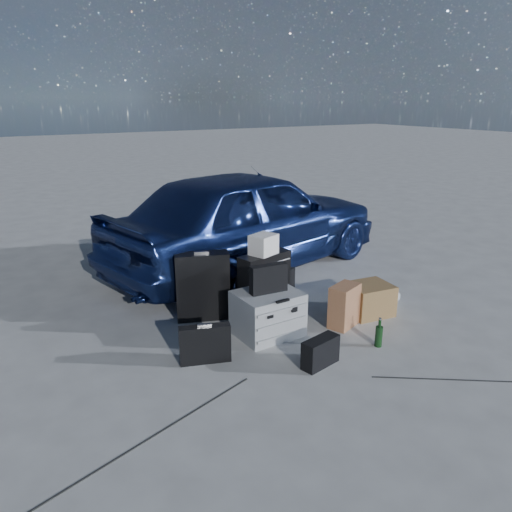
{
  "coord_description": "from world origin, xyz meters",
  "views": [
    {
      "loc": [
        -2.47,
        -3.36,
        2.22
      ],
      "look_at": [
        0.08,
        0.85,
        0.65
      ],
      "focal_mm": 35.0,
      "sensor_mm": 36.0,
      "label": 1
    }
  ],
  "objects": [
    {
      "name": "ground",
      "position": [
        0.0,
        0.0,
        0.0
      ],
      "size": [
        60.0,
        60.0,
        0.0
      ],
      "primitive_type": "plane",
      "color": "#B6B6B1",
      "rests_on": "ground"
    },
    {
      "name": "car",
      "position": [
        0.79,
        2.21,
        0.68
      ],
      "size": [
        4.28,
        2.47,
        1.37
      ],
      "primitive_type": "imported",
      "rotation": [
        0.0,
        0.0,
        1.8
      ],
      "color": "navy",
      "rests_on": "ground"
    },
    {
      "name": "pelican_case",
      "position": [
        -0.07,
        0.38,
        0.22
      ],
      "size": [
        0.61,
        0.5,
        0.44
      ],
      "primitive_type": "cube",
      "rotation": [
        0.0,
        0.0,
        0.02
      ],
      "color": "#A0A3A6",
      "rests_on": "ground"
    },
    {
      "name": "laptop_bag",
      "position": [
        -0.06,
        0.39,
        0.57
      ],
      "size": [
        0.38,
        0.12,
        0.28
      ],
      "primitive_type": "cube",
      "rotation": [
        0.0,
        0.0,
        -0.08
      ],
      "color": "black",
      "rests_on": "pelican_case"
    },
    {
      "name": "briefcase",
      "position": [
        -0.83,
        0.2,
        0.17
      ],
      "size": [
        0.45,
        0.23,
        0.35
      ],
      "primitive_type": "cube",
      "rotation": [
        0.0,
        0.0,
        -0.32
      ],
      "color": "black",
      "rests_on": "ground"
    },
    {
      "name": "suitcase_left",
      "position": [
        -0.45,
        1.05,
        0.36
      ],
      "size": [
        0.58,
        0.38,
        0.71
      ],
      "primitive_type": "cube",
      "rotation": [
        0.0,
        0.0,
        -0.35
      ],
      "color": "black",
      "rests_on": "ground"
    },
    {
      "name": "suitcase_right",
      "position": [
        0.14,
        0.77,
        0.34
      ],
      "size": [
        0.6,
        0.32,
        0.69
      ],
      "primitive_type": "cube",
      "rotation": [
        0.0,
        0.0,
        0.2
      ],
      "color": "black",
      "rests_on": "ground"
    },
    {
      "name": "white_carton",
      "position": [
        0.12,
        0.77,
        0.79
      ],
      "size": [
        0.31,
        0.28,
        0.21
      ],
      "primitive_type": "cube",
      "rotation": [
        0.0,
        0.0,
        0.35
      ],
      "color": "white",
      "rests_on": "suitcase_right"
    },
    {
      "name": "duffel_bag",
      "position": [
        0.38,
        1.13,
        0.17
      ],
      "size": [
        0.72,
        0.44,
        0.34
      ],
      "primitive_type": "cube",
      "rotation": [
        0.0,
        0.0,
        0.23
      ],
      "color": "black",
      "rests_on": "ground"
    },
    {
      "name": "flat_box_white",
      "position": [
        0.38,
        1.14,
        0.37
      ],
      "size": [
        0.46,
        0.38,
        0.07
      ],
      "primitive_type": "cube",
      "rotation": [
        0.0,
        0.0,
        -0.23
      ],
      "color": "white",
      "rests_on": "duffel_bag"
    },
    {
      "name": "flat_box_black",
      "position": [
        0.37,
        1.15,
        0.44
      ],
      "size": [
        0.27,
        0.2,
        0.06
      ],
      "primitive_type": "cube",
      "rotation": [
        0.0,
        0.0,
        -0.04
      ],
      "color": "black",
      "rests_on": "flat_box_white"
    },
    {
      "name": "kraft_bag",
      "position": [
        0.69,
        0.14,
        0.22
      ],
      "size": [
        0.38,
        0.3,
        0.44
      ],
      "primitive_type": "cube",
      "rotation": [
        0.0,
        0.0,
        0.36
      ],
      "color": "#AE714B",
      "rests_on": "ground"
    },
    {
      "name": "cardboard_box",
      "position": [
        1.11,
        0.23,
        0.17
      ],
      "size": [
        0.49,
        0.44,
        0.33
      ],
      "primitive_type": "cube",
      "rotation": [
        0.0,
        0.0,
        -0.13
      ],
      "color": "olive",
      "rests_on": "ground"
    },
    {
      "name": "plastic_bag",
      "position": [
        1.5,
        0.33,
        0.08
      ],
      "size": [
        0.32,
        0.28,
        0.17
      ],
      "primitive_type": "ellipsoid",
      "rotation": [
        0.0,
        0.0,
        -0.1
      ],
      "color": "silver",
      "rests_on": "ground"
    },
    {
      "name": "messenger_bag",
      "position": [
        -0.0,
        -0.36,
        0.13
      ],
      "size": [
        0.38,
        0.21,
        0.25
      ],
      "primitive_type": "cube",
      "rotation": [
        0.0,
        0.0,
        0.21
      ],
      "color": "black",
      "rests_on": "ground"
    },
    {
      "name": "green_bottle",
      "position": [
        0.68,
        -0.37,
        0.14
      ],
      "size": [
        0.09,
        0.09,
        0.27
      ],
      "primitive_type": "cylinder",
      "rotation": [
        0.0,
        0.0,
        0.3
      ],
      "color": "black",
      "rests_on": "ground"
    }
  ]
}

